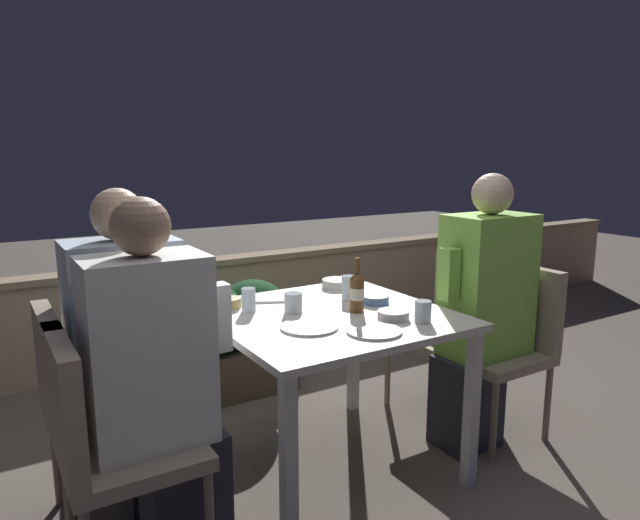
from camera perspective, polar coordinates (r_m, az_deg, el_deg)
name	(u,v)px	position (r m, az deg, el deg)	size (l,w,h in m)	color
ground_plane	(328,467)	(2.75, 0.84, -19.99)	(16.00, 16.00, 0.00)	#665B51
parapet_wall	(196,307)	(4.05, -12.27, -4.64)	(9.00, 0.18, 0.67)	tan
dining_table	(329,332)	(2.48, 0.88, -7.25)	(0.97, 0.96, 0.73)	silver
planter_hedge	(213,335)	(3.35, -10.65, -7.41)	(0.94, 0.47, 0.66)	brown
chair_left_near	(101,433)	(2.05, -21.06, -15.88)	(0.45, 0.44, 0.85)	gray
person_white_polo	(159,384)	(2.03, -15.77, -11.86)	(0.48, 0.26, 1.27)	#282833
chair_left_far	(84,397)	(2.34, -22.57, -12.57)	(0.45, 0.44, 0.85)	gray
person_blue_shirt	(135,354)	(2.32, -17.99, -8.97)	(0.49, 0.26, 1.28)	#282833
chair_right_near	(507,334)	(3.01, 18.23, -7.01)	(0.45, 0.44, 0.85)	gray
person_green_blouse	(481,312)	(2.83, 15.84, -4.98)	(0.49, 0.26, 1.31)	#282833
chair_right_far	(452,318)	(3.20, 13.06, -5.64)	(0.45, 0.44, 0.85)	gray
beer_bottle	(357,291)	(2.46, 3.72, -3.15)	(0.06, 0.06, 0.24)	brown
plate_0	(374,331)	(2.21, 5.43, -7.09)	(0.22, 0.22, 0.01)	silver
plate_1	(309,327)	(2.25, -1.08, -6.70)	(0.23, 0.23, 0.01)	silver
bowl_0	(393,314)	(2.38, 7.35, -5.39)	(0.13, 0.13, 0.04)	beige
bowl_1	(228,302)	(2.57, -9.14, -4.16)	(0.11, 0.11, 0.04)	tan
bowl_2	(376,299)	(2.61, 5.58, -3.91)	(0.12, 0.12, 0.04)	#4C709E
bowl_3	(337,283)	(2.90, 1.74, -2.28)	(0.16, 0.16, 0.04)	silver
glass_cup_0	(249,300)	(2.48, -7.16, -3.98)	(0.06, 0.06, 0.10)	silver
glass_cup_1	(423,312)	(2.35, 10.26, -5.10)	(0.07, 0.07, 0.09)	silver
glass_cup_2	(293,303)	(2.46, -2.69, -4.30)	(0.08, 0.08, 0.09)	silver
glass_cup_3	(348,288)	(2.65, 2.86, -2.81)	(0.06, 0.06, 0.12)	silver
glass_cup_4	(214,294)	(2.65, -10.51, -3.33)	(0.08, 0.08, 0.08)	silver
fork_0	(267,302)	(2.62, -5.30, -4.22)	(0.16, 0.09, 0.01)	silver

